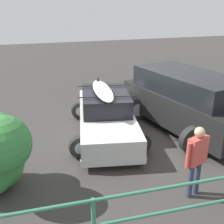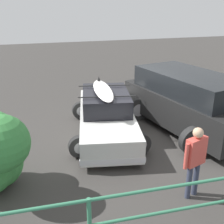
# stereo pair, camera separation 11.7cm
# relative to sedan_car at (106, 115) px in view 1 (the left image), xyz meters

# --- Properties ---
(ground_plane) EXTENTS (44.00, 44.00, 0.02)m
(ground_plane) POSITION_rel_sedan_car_xyz_m (-0.49, 0.31, -0.63)
(ground_plane) COLOR #383533
(ground_plane) RESTS_ON ground
(sedan_car) EXTENTS (2.70, 4.53, 1.59)m
(sedan_car) POSITION_rel_sedan_car_xyz_m (0.00, 0.00, 0.00)
(sedan_car) COLOR silver
(sedan_car) RESTS_ON ground
(suv_car) EXTENTS (3.21, 4.82, 1.83)m
(suv_car) POSITION_rel_sedan_car_xyz_m (-2.53, 0.40, 0.33)
(suv_car) COLOR black
(suv_car) RESTS_ON ground
(person_bystander) EXTENTS (0.59, 0.30, 1.58)m
(person_bystander) POSITION_rel_sedan_car_xyz_m (-0.87, 3.46, 0.33)
(person_bystander) COLOR #33384C
(person_bystander) RESTS_ON ground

